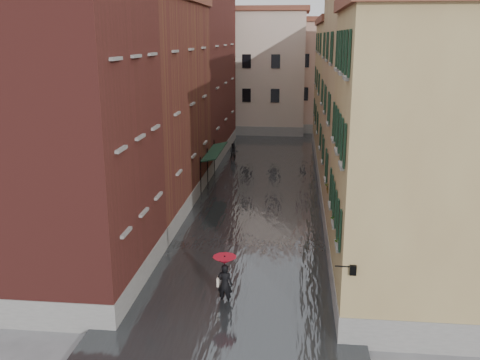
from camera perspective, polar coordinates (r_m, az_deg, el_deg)
The scene contains 16 objects.
ground at distance 25.17m, azimuth 0.21°, elevation -9.63°, with size 120.00×120.00×0.00m, color #5F5F61.
floodwater at distance 37.30m, azimuth 2.27°, elevation -1.13°, with size 10.00×60.00×0.20m, color #3D4043.
building_left_near at distance 23.10m, azimuth -17.91°, elevation 4.32°, with size 6.00×8.00×13.00m, color maroon.
building_left_mid at distance 33.36m, azimuth -10.29°, elevation 7.50°, with size 6.00×14.00×12.50m, color brown.
building_left_far at distance 47.79m, azimuth -5.26°, elevation 10.82°, with size 6.00×16.00×14.00m, color maroon.
building_right_near at distance 21.78m, azimuth 18.30°, elevation 1.64°, with size 6.00×8.00×11.50m, color #967A4D.
building_right_mid at distance 32.32m, azimuth 14.48°, elevation 7.47°, with size 6.00×14.00×13.00m, color tan.
building_right_far at distance 47.21m, azimuth 11.90°, elevation 8.99°, with size 6.00×16.00×11.50m, color #967A4D.
building_end_cream at distance 61.10m, azimuth 1.12°, elevation 11.34°, with size 12.00×9.00×13.00m, color #AFA08B.
building_end_pink at distance 63.00m, azimuth 9.61°, elevation 10.79°, with size 10.00×9.00×12.00m, color tan.
awning_near at distance 36.78m, azimuth -3.16°, elevation 2.42°, with size 1.09×2.83×2.80m.
awning_far at distance 39.67m, azimuth -2.46°, elevation 3.38°, with size 1.09×3.21×2.80m.
wall_lantern at distance 18.46m, azimuth 11.89°, elevation -9.31°, with size 0.71×0.22×0.35m.
window_planters at distance 22.98m, azimuth 10.26°, elevation -2.94°, with size 0.59×8.42×0.84m.
pedestrian_main at distance 21.77m, azimuth -1.64°, elevation -10.15°, with size 0.97×0.97×2.06m.
pedestrian_far at distance 46.34m, azimuth -0.68°, elevation 2.98°, with size 0.77×0.60×1.58m, color black.
Camera 1 is at (2.36, -22.73, 10.55)m, focal length 40.00 mm.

